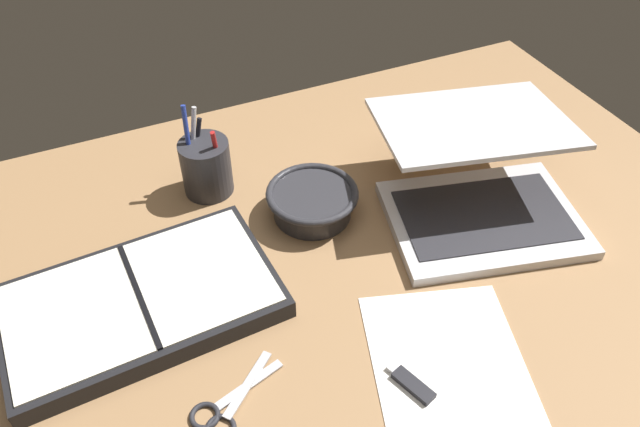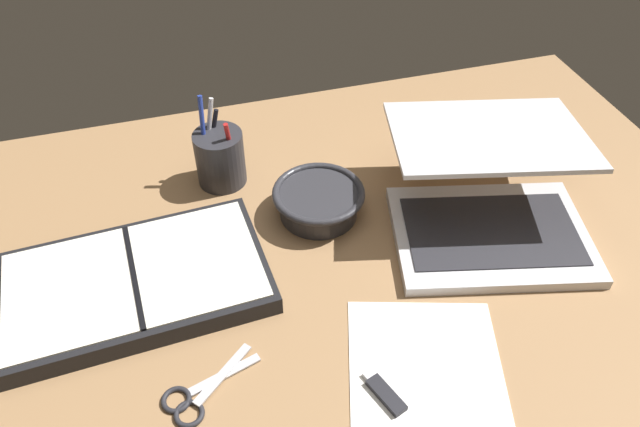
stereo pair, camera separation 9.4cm
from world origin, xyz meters
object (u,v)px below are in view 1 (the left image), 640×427
bowl (312,201)px  pen_cup (206,166)px  scissors (222,412)px  planner (141,302)px  laptop (479,185)px

bowl → pen_cup: (-13.97, 13.14, 2.20)cm
scissors → planner: bearing=76.4°
bowl → scissors: bowl is taller
scissors → bowl: bearing=20.8°
laptop → scissors: 54.10cm
pen_cup → scissors: pen_cup is taller
bowl → pen_cup: bearing=136.8°
pen_cup → scissors: 43.80cm
bowl → pen_cup: 19.31cm
bowl → scissors: size_ratio=1.13×
laptop → scissors: (-50.44, -18.95, -4.91)cm
laptop → pen_cup: (-39.49, 23.19, -0.18)cm
pen_cup → planner: pen_cup is taller
laptop → scissors: bearing=-145.9°
laptop → pen_cup: 45.80cm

